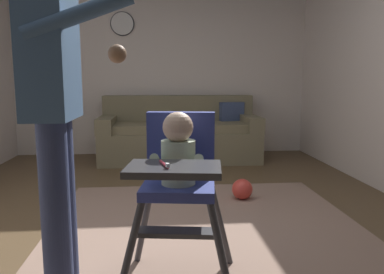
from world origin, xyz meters
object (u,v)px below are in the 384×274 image
object	(u,v)px
adult_standing	(55,107)
couch	(180,135)
wall_clock	(122,24)
high_chair	(179,168)
toy_ball_second	(242,189)

from	to	relation	value
adult_standing	couch	bearing A→B (deg)	76.43
couch	wall_clock	size ratio (longest dim) A/B	6.30
adult_standing	high_chair	bearing A→B (deg)	-0.03
adult_standing	toy_ball_second	world-z (taller)	adult_standing
couch	adult_standing	size ratio (longest dim) A/B	1.26
high_chair	toy_ball_second	xyz separation A→B (m)	(0.65, 1.44, -0.55)
adult_standing	toy_ball_second	size ratio (longest dim) A/B	8.91
adult_standing	wall_clock	xyz separation A→B (m)	(0.00, 3.73, 0.91)
couch	wall_clock	world-z (taller)	wall_clock
high_chair	wall_clock	size ratio (longest dim) A/B	2.80
high_chair	toy_ball_second	distance (m)	1.68
couch	wall_clock	bearing A→B (deg)	-121.50
couch	toy_ball_second	size ratio (longest dim) A/B	11.19
high_chair	adult_standing	size ratio (longest dim) A/B	0.56
couch	high_chair	size ratio (longest dim) A/B	2.25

